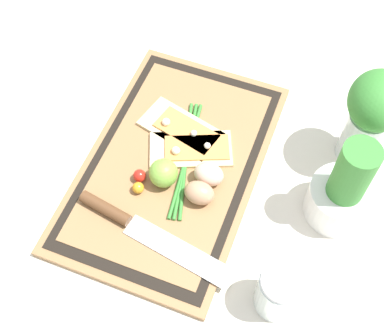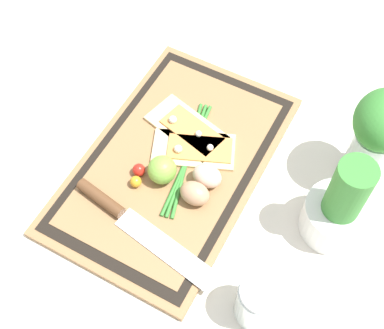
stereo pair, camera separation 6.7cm
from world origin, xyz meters
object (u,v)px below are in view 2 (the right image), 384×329
object	(u,v)px
knife	(122,215)
egg_brown	(195,193)
cherry_tomato_yellow	(136,182)
egg_pink	(207,176)
cherry_tomato_red	(139,170)
pizza_slice_far	(195,149)
lime	(164,171)
pizza_slice_near	(187,128)
herb_pot	(339,209)
sauce_jar	(259,302)
herb_glass	(378,133)

from	to	relation	value
knife	egg_brown	xyz separation A→B (m)	(-0.09, 0.10, 0.01)
egg_brown	cherry_tomato_yellow	world-z (taller)	egg_brown
knife	egg_pink	distance (m)	0.17
cherry_tomato_red	cherry_tomato_yellow	world-z (taller)	cherry_tomato_red
pizza_slice_far	egg_brown	bearing A→B (deg)	28.13
egg_pink	lime	size ratio (longest dim) A/B	1.04
lime	cherry_tomato_yellow	world-z (taller)	lime
pizza_slice_near	cherry_tomato_yellow	world-z (taller)	pizza_slice_near
herb_pot	cherry_tomato_yellow	bearing A→B (deg)	-73.97
egg_brown	egg_pink	distance (m)	0.04
pizza_slice_near	herb_pot	xyz separation A→B (m)	(0.05, 0.32, 0.05)
cherry_tomato_yellow	sauce_jar	bearing A→B (deg)	70.66
egg_brown	lime	distance (m)	0.07
cherry_tomato_red	herb_glass	distance (m)	0.43
egg_pink	sauce_jar	bearing A→B (deg)	46.74
pizza_slice_far	knife	bearing A→B (deg)	-14.33
pizza_slice_far	egg_brown	size ratio (longest dim) A/B	3.17
egg_pink	herb_pot	size ratio (longest dim) A/B	0.28
pizza_slice_far	egg_pink	xyz separation A→B (m)	(0.05, 0.05, 0.02)
knife	lime	xyz separation A→B (m)	(-0.10, 0.03, 0.02)
pizza_slice_near	herb_glass	xyz separation A→B (m)	(-0.08, 0.33, 0.10)
egg_brown	herb_glass	distance (m)	0.33
cherry_tomato_yellow	herb_glass	world-z (taller)	herb_glass
knife	herb_glass	xyz separation A→B (m)	(-0.30, 0.34, 0.10)
knife	lime	distance (m)	0.11
pizza_slice_far	lime	bearing A→B (deg)	-14.38
lime	sauce_jar	size ratio (longest dim) A/B	0.53
pizza_slice_far	herb_pot	size ratio (longest dim) A/B	0.89
knife	cherry_tomato_red	world-z (taller)	cherry_tomato_red
egg_brown	lime	world-z (taller)	lime
pizza_slice_near	herb_pot	world-z (taller)	herb_pot
knife	egg_pink	world-z (taller)	egg_pink
pizza_slice_near	lime	distance (m)	0.12
knife	sauce_jar	bearing A→B (deg)	82.90
pizza_slice_near	egg_brown	bearing A→B (deg)	33.58
herb_pot	pizza_slice_near	bearing A→B (deg)	-99.50
sauce_jar	lime	bearing A→B (deg)	-118.82
herb_glass	herb_pot	bearing A→B (deg)	-2.79
egg_pink	knife	bearing A→B (deg)	-36.36
herb_pot	lime	bearing A→B (deg)	-78.43
pizza_slice_near	pizza_slice_far	size ratio (longest dim) A/B	0.99
pizza_slice_near	herb_glass	bearing A→B (deg)	104.06
cherry_tomato_red	pizza_slice_far	bearing A→B (deg)	144.17
cherry_tomato_yellow	sauce_jar	xyz separation A→B (m)	(0.10, 0.29, 0.02)
egg_pink	herb_pot	bearing A→B (deg)	97.87
pizza_slice_far	cherry_tomato_yellow	xyz separation A→B (m)	(0.12, -0.06, 0.01)
cherry_tomato_red	herb_glass	world-z (taller)	herb_glass
egg_pink	herb_glass	xyz separation A→B (m)	(-0.17, 0.24, 0.09)
sauce_jar	egg_pink	bearing A→B (deg)	-133.26
egg_pink	lime	bearing A→B (deg)	-67.27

